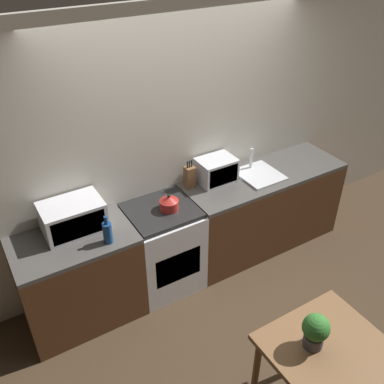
{
  "coord_description": "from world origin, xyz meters",
  "views": [
    {
      "loc": [
        -1.77,
        -2.24,
        3.17
      ],
      "look_at": [
        -0.11,
        0.5,
        1.05
      ],
      "focal_mm": 40.0,
      "sensor_mm": 36.0,
      "label": 1
    }
  ],
  "objects_px": {
    "kettle": "(169,203)",
    "bottle": "(108,232)",
    "dining_table": "(329,360)",
    "microwave": "(73,217)",
    "toaster_oven": "(216,170)",
    "stove_range": "(163,247)"
  },
  "relations": [
    {
      "from": "kettle",
      "to": "bottle",
      "type": "height_order",
      "value": "bottle"
    },
    {
      "from": "dining_table",
      "to": "microwave",
      "type": "bearing_deg",
      "value": 119.33
    },
    {
      "from": "bottle",
      "to": "toaster_oven",
      "type": "xyz_separation_m",
      "value": [
        1.28,
        0.33,
        0.02
      ]
    },
    {
      "from": "microwave",
      "to": "stove_range",
      "type": "bearing_deg",
      "value": -8.74
    },
    {
      "from": "microwave",
      "to": "dining_table",
      "type": "xyz_separation_m",
      "value": [
        1.08,
        -1.92,
        -0.38
      ]
    },
    {
      "from": "microwave",
      "to": "toaster_oven",
      "type": "xyz_separation_m",
      "value": [
        1.46,
        0.03,
        -0.01
      ]
    },
    {
      "from": "stove_range",
      "to": "toaster_oven",
      "type": "height_order",
      "value": "toaster_oven"
    },
    {
      "from": "microwave",
      "to": "dining_table",
      "type": "distance_m",
      "value": 2.23
    },
    {
      "from": "stove_range",
      "to": "microwave",
      "type": "height_order",
      "value": "microwave"
    },
    {
      "from": "kettle",
      "to": "toaster_oven",
      "type": "xyz_separation_m",
      "value": [
        0.63,
        0.19,
        0.06
      ]
    },
    {
      "from": "stove_range",
      "to": "dining_table",
      "type": "relative_size",
      "value": 1.14
    },
    {
      "from": "stove_range",
      "to": "bottle",
      "type": "bearing_deg",
      "value": -162.39
    },
    {
      "from": "stove_range",
      "to": "kettle",
      "type": "bearing_deg",
      "value": -29.2
    },
    {
      "from": "kettle",
      "to": "toaster_oven",
      "type": "distance_m",
      "value": 0.66
    },
    {
      "from": "kettle",
      "to": "bottle",
      "type": "distance_m",
      "value": 0.66
    },
    {
      "from": "stove_range",
      "to": "bottle",
      "type": "height_order",
      "value": "bottle"
    },
    {
      "from": "kettle",
      "to": "toaster_oven",
      "type": "bearing_deg",
      "value": 16.45
    },
    {
      "from": "bottle",
      "to": "microwave",
      "type": "bearing_deg",
      "value": 121.49
    },
    {
      "from": "microwave",
      "to": "dining_table",
      "type": "relative_size",
      "value": 0.64
    },
    {
      "from": "stove_range",
      "to": "toaster_oven",
      "type": "distance_m",
      "value": 0.92
    },
    {
      "from": "bottle",
      "to": "toaster_oven",
      "type": "distance_m",
      "value": 1.32
    },
    {
      "from": "toaster_oven",
      "to": "dining_table",
      "type": "distance_m",
      "value": 2.02
    }
  ]
}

